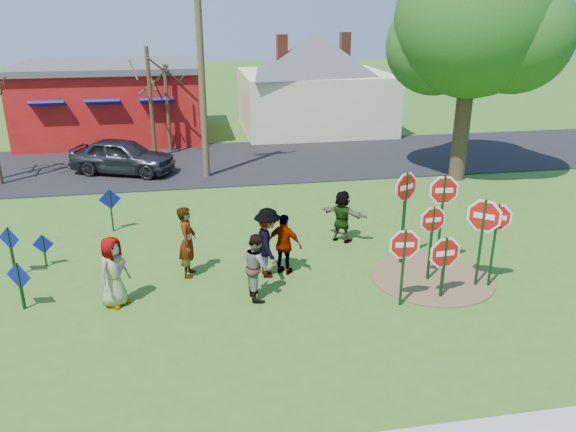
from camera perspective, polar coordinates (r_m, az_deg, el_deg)
name	(u,v)px	position (r m, az deg, el deg)	size (l,w,h in m)	color
ground	(258,274)	(15.09, -3.09, -5.94)	(120.00, 120.00, 0.00)	#3D621C
road	(226,162)	(25.84, -6.27, 5.47)	(120.00, 7.50, 0.04)	black
dirt_patch	(432,277)	(15.36, 14.40, -6.05)	(3.20, 3.20, 0.03)	brown
red_building	(113,100)	(32.00, -17.34, 11.18)	(9.40, 7.69, 3.90)	maroon
cream_house	(314,77)	(32.41, 2.68, 13.89)	(9.40, 9.40, 6.50)	beige
stop_sign_a	(404,251)	(13.28, 11.71, -3.50)	(0.98, 0.12, 2.07)	#0F3917
stop_sign_b	(405,195)	(15.28, 11.85, 2.08)	(0.98, 0.50, 2.77)	#0F3917
stop_sign_c	(496,226)	(14.70, 20.39, -1.00)	(0.92, 0.28, 2.36)	#0F3917
stop_sign_d	(443,199)	(15.21, 15.47, 1.70)	(1.05, 0.16, 2.77)	#0F3917
stop_sign_e	(445,256)	(14.00, 15.63, -3.96)	(1.08, 0.10, 1.73)	#0F3917
stop_sign_f	(483,222)	(14.60, 19.24, -0.59)	(0.90, 0.74, 2.48)	#0F3917
stop_sign_g	(432,227)	(14.63, 14.45, -1.07)	(0.94, 0.09, 2.16)	#0F3917
blue_diamond_a	(20,281)	(14.54, -25.61, -5.97)	(0.61, 0.34, 1.21)	#0F3917
blue_diamond_b	(10,246)	(16.29, -26.36, -2.73)	(0.57, 0.32, 1.41)	#0F3917
blue_diamond_c	(44,247)	(16.64, -23.58, -2.93)	(0.56, 0.06, 0.96)	#0F3917
blue_diamond_d	(111,205)	(18.42, -17.58, 1.06)	(0.67, 0.09, 1.40)	#0F3917
person_a	(113,272)	(13.87, -17.32, -5.41)	(0.85, 0.56, 1.75)	#465A94
person_b	(187,242)	(14.88, -10.18, -2.58)	(0.70, 0.46, 1.92)	#297F6C
person_c	(257,266)	(13.63, -3.15, -5.10)	(0.81, 0.63, 1.67)	#9A6542
person_d	(268,243)	(14.63, -2.08, -2.73)	(1.22, 0.70, 1.88)	#343338
person_e	(285,244)	(14.79, -0.35, -2.91)	(0.98, 0.41, 1.67)	#4B2A54
person_f	(342,216)	(16.92, 5.53, -0.02)	(1.48, 0.47, 1.60)	#1F4D2B
suv	(123,156)	(24.75, -16.46, 5.88)	(1.75, 4.35, 1.48)	#2A2A2F
utility_pole	(201,64)	(22.88, -8.82, 14.99)	(2.12, 0.32, 8.69)	#4C3823
leafy_tree	(476,27)	(23.42, 18.60, 17.72)	(6.50, 5.93, 9.24)	#382819
bare_tree_east	(167,96)	(27.84, -12.23, 11.83)	(1.80, 1.80, 4.14)	#382819
bare_tree_extra	(150,87)	(26.64, -13.88, 12.57)	(1.80, 1.80, 5.04)	#382819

